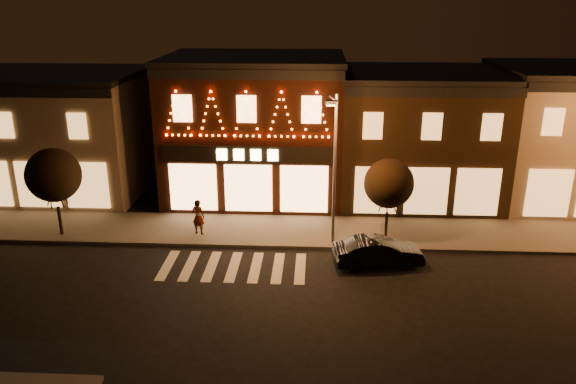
{
  "coord_description": "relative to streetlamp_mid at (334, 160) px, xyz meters",
  "views": [
    {
      "loc": [
        3.64,
        -18.62,
        11.59
      ],
      "look_at": [
        2.45,
        4.0,
        3.62
      ],
      "focal_mm": 35.19,
      "sensor_mm": 36.0,
      "label": 1
    }
  ],
  "objects": [
    {
      "name": "streetlamp_mid",
      "position": [
        0.0,
        0.0,
        0.0
      ],
      "size": [
        0.61,
        1.66,
        7.23
      ],
      "rotation": [
        0.0,
        0.0,
        0.21
      ],
      "color": "#59595E",
      "rests_on": "sidewalk_far"
    },
    {
      "name": "sidewalk_far",
      "position": [
        -2.45,
        1.61,
        -4.32
      ],
      "size": [
        44.0,
        4.0,
        0.15
      ],
      "primitive_type": "cube",
      "color": "#47423D",
      "rests_on": "ground"
    },
    {
      "name": "building_left",
      "position": [
        -17.45,
        7.6,
        -0.73
      ],
      "size": [
        12.2,
        8.28,
        7.3
      ],
      "color": "#80705B",
      "rests_on": "ground"
    },
    {
      "name": "dark_sedan",
      "position": [
        2.04,
        -1.88,
        -3.74
      ],
      "size": [
        4.15,
        1.98,
        1.31
      ],
      "primitive_type": "imported",
      "rotation": [
        0.0,
        0.0,
        1.72
      ],
      "color": "black",
      "rests_on": "ground"
    },
    {
      "name": "building_right_a",
      "position": [
        5.05,
        7.6,
        -0.63
      ],
      "size": [
        9.2,
        8.28,
        7.5
      ],
      "color": "#372513",
      "rests_on": "ground"
    },
    {
      "name": "ground",
      "position": [
        -4.45,
        -6.39,
        -4.39
      ],
      "size": [
        120.0,
        120.0,
        0.0
      ],
      "primitive_type": "plane",
      "color": "black",
      "rests_on": "ground"
    },
    {
      "name": "building_right_b",
      "position": [
        14.05,
        7.6,
        -0.48
      ],
      "size": [
        9.2,
        8.28,
        7.8
      ],
      "color": "#80705B",
      "rests_on": "ground"
    },
    {
      "name": "tree_right",
      "position": [
        2.7,
        0.93,
        -1.43
      ],
      "size": [
        2.41,
        2.41,
        4.02
      ],
      "rotation": [
        0.0,
        0.0,
        -0.13
      ],
      "color": "black",
      "rests_on": "sidewalk_far"
    },
    {
      "name": "building_pulp",
      "position": [
        -4.45,
        7.59,
        -0.23
      ],
      "size": [
        10.2,
        8.34,
        8.3
      ],
      "color": "#33150B",
      "rests_on": "ground"
    },
    {
      "name": "tree_left",
      "position": [
        -13.58,
        0.49,
        -1.13
      ],
      "size": [
        2.66,
        2.66,
        4.44
      ],
      "rotation": [
        0.0,
        0.0,
        -0.25
      ],
      "color": "black",
      "rests_on": "sidewalk_far"
    },
    {
      "name": "pedestrian",
      "position": [
        -6.67,
        0.88,
        -3.33
      ],
      "size": [
        0.75,
        0.6,
        1.82
      ],
      "primitive_type": "imported",
      "rotation": [
        0.0,
        0.0,
        2.87
      ],
      "color": "gray",
      "rests_on": "sidewalk_far"
    }
  ]
}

